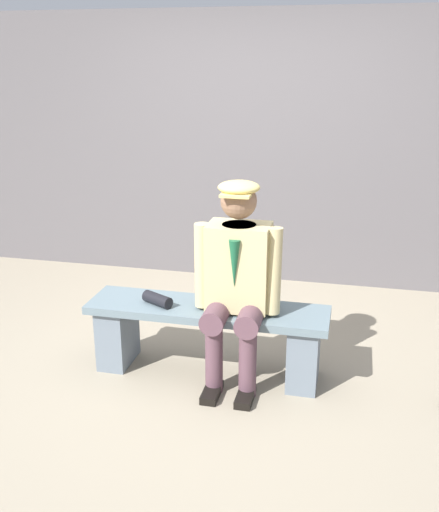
% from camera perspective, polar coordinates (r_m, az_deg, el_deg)
% --- Properties ---
extents(ground_plane, '(30.00, 30.00, 0.00)m').
position_cam_1_polar(ground_plane, '(4.03, -1.16, -11.15)').
color(ground_plane, gray).
extents(bench, '(1.57, 0.40, 0.48)m').
position_cam_1_polar(bench, '(3.89, -1.19, -7.29)').
color(bench, slate).
rests_on(bench, ground).
extents(seated_man, '(0.55, 0.53, 1.31)m').
position_cam_1_polar(seated_man, '(3.63, 1.70, -1.92)').
color(seated_man, tan).
rests_on(seated_man, ground).
extents(rolled_magazine, '(0.22, 0.17, 0.08)m').
position_cam_1_polar(rolled_magazine, '(3.84, -6.04, -4.21)').
color(rolled_magazine, black).
rests_on(rolled_magazine, bench).
extents(stadium_wall, '(12.00, 0.24, 2.41)m').
position_cam_1_polar(stadium_wall, '(5.47, 3.85, 10.26)').
color(stadium_wall, '#5A5659').
rests_on(stadium_wall, ground).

